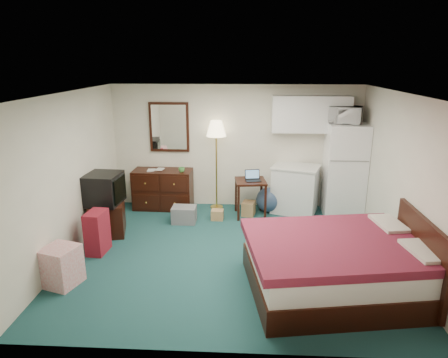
# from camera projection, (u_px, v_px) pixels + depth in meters

# --- Properties ---
(floor) EXTENTS (5.00, 4.50, 0.01)m
(floor) POSITION_uv_depth(u_px,v_px,m) (231.00, 253.00, 6.35)
(floor) COLOR #173334
(floor) RESTS_ON ground
(ceiling) EXTENTS (5.00, 4.50, 0.01)m
(ceiling) POSITION_uv_depth(u_px,v_px,m) (232.00, 93.00, 5.63)
(ceiling) COLOR silver
(ceiling) RESTS_ON walls
(walls) EXTENTS (5.01, 4.51, 2.50)m
(walls) POSITION_uv_depth(u_px,v_px,m) (232.00, 178.00, 5.99)
(walls) COLOR silver
(walls) RESTS_ON floor
(mirror) EXTENTS (0.80, 0.06, 1.00)m
(mirror) POSITION_uv_depth(u_px,v_px,m) (169.00, 127.00, 8.07)
(mirror) COLOR white
(mirror) RESTS_ON walls
(upper_cabinets) EXTENTS (1.50, 0.35, 0.70)m
(upper_cabinets) POSITION_uv_depth(u_px,v_px,m) (311.00, 114.00, 7.70)
(upper_cabinets) COLOR silver
(upper_cabinets) RESTS_ON walls
(headboard) EXTENTS (0.06, 1.56, 1.00)m
(headboard) POSITION_uv_depth(u_px,v_px,m) (420.00, 255.00, 5.13)
(headboard) COLOR black
(headboard) RESTS_ON walls
(dresser) EXTENTS (1.20, 0.57, 0.81)m
(dresser) POSITION_uv_depth(u_px,v_px,m) (163.00, 189.00, 8.20)
(dresser) COLOR black
(dresser) RESTS_ON floor
(floor_lamp) EXTENTS (0.46, 0.46, 1.81)m
(floor_lamp) POSITION_uv_depth(u_px,v_px,m) (216.00, 165.00, 8.07)
(floor_lamp) COLOR gold
(floor_lamp) RESTS_ON floor
(desk) EXTENTS (0.64, 0.64, 0.73)m
(desk) POSITION_uv_depth(u_px,v_px,m) (250.00, 198.00, 7.80)
(desk) COLOR black
(desk) RESTS_ON floor
(exercise_ball) EXTENTS (0.59, 0.59, 0.50)m
(exercise_ball) POSITION_uv_depth(u_px,v_px,m) (268.00, 200.00, 8.04)
(exercise_ball) COLOR #374D73
(exercise_ball) RESTS_ON floor
(kitchen_counter) EXTENTS (1.00, 0.88, 0.92)m
(kitchen_counter) POSITION_uv_depth(u_px,v_px,m) (295.00, 190.00, 7.98)
(kitchen_counter) COLOR silver
(kitchen_counter) RESTS_ON floor
(fridge) EXTENTS (0.76, 0.76, 1.80)m
(fridge) POSITION_uv_depth(u_px,v_px,m) (344.00, 170.00, 7.78)
(fridge) COLOR white
(fridge) RESTS_ON floor
(bed) EXTENTS (2.47, 2.06, 0.71)m
(bed) POSITION_uv_depth(u_px,v_px,m) (337.00, 266.00, 5.24)
(bed) COLOR #560915
(bed) RESTS_ON floor
(tv_stand) EXTENTS (0.71, 0.74, 0.58)m
(tv_stand) POSITION_uv_depth(u_px,v_px,m) (107.00, 218.00, 7.00)
(tv_stand) COLOR black
(tv_stand) RESTS_ON floor
(suitcase) EXTENTS (0.30, 0.44, 0.68)m
(suitcase) POSITION_uv_depth(u_px,v_px,m) (97.00, 232.00, 6.30)
(suitcase) COLOR #5F0814
(suitcase) RESTS_ON floor
(retail_box) EXTENTS (0.55, 0.55, 0.55)m
(retail_box) POSITION_uv_depth(u_px,v_px,m) (61.00, 266.00, 5.41)
(retail_box) COLOR silver
(retail_box) RESTS_ON floor
(file_bin) EXTENTS (0.45, 0.34, 0.31)m
(file_bin) POSITION_uv_depth(u_px,v_px,m) (184.00, 215.00, 7.52)
(file_bin) COLOR slate
(file_bin) RESTS_ON floor
(cardboard_box_a) EXTENTS (0.24, 0.20, 0.19)m
(cardboard_box_a) POSITION_uv_depth(u_px,v_px,m) (217.00, 215.00, 7.67)
(cardboard_box_a) COLOR #A47B53
(cardboard_box_a) RESTS_ON floor
(cardboard_box_b) EXTENTS (0.29, 0.32, 0.28)m
(cardboard_box_b) POSITION_uv_depth(u_px,v_px,m) (249.00, 208.00, 7.88)
(cardboard_box_b) COLOR #A47B53
(cardboard_box_b) RESTS_ON floor
(laptop) EXTENTS (0.32, 0.28, 0.20)m
(laptop) POSITION_uv_depth(u_px,v_px,m) (253.00, 176.00, 7.63)
(laptop) COLOR black
(laptop) RESTS_ON desk
(crt_tv) EXTENTS (0.62, 0.66, 0.53)m
(crt_tv) POSITION_uv_depth(u_px,v_px,m) (104.00, 189.00, 6.83)
(crt_tv) COLOR black
(crt_tv) RESTS_ON tv_stand
(microwave) EXTENTS (0.65, 0.49, 0.40)m
(microwave) POSITION_uv_depth(u_px,v_px,m) (346.00, 113.00, 7.50)
(microwave) COLOR white
(microwave) RESTS_ON fridge
(book_a) EXTENTS (0.15, 0.03, 0.20)m
(book_a) POSITION_uv_depth(u_px,v_px,m) (147.00, 166.00, 8.03)
(book_a) COLOR #A47B53
(book_a) RESTS_ON dresser
(book_b) EXTENTS (0.16, 0.05, 0.21)m
(book_b) POSITION_uv_depth(u_px,v_px,m) (156.00, 165.00, 8.10)
(book_b) COLOR #A47B53
(book_b) RESTS_ON dresser
(mug) EXTENTS (0.14, 0.11, 0.12)m
(mug) POSITION_uv_depth(u_px,v_px,m) (182.00, 169.00, 7.93)
(mug) COLOR #40893C
(mug) RESTS_ON dresser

